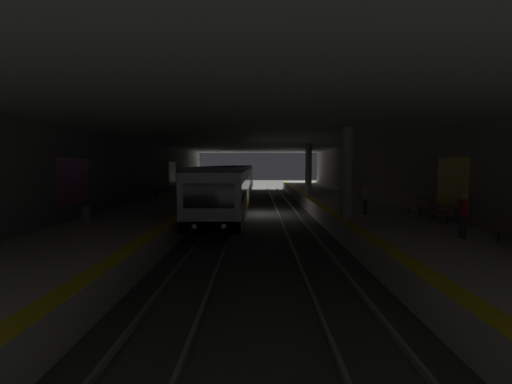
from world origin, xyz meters
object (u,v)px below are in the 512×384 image
(bench_right_near, at_px, (146,194))
(suitcase_rolling, at_px, (156,194))
(pillar_far, at_px, (309,170))
(person_walking_mid, at_px, (365,198))
(trash_bin, at_px, (86,215))
(bench_left_far, at_px, (416,205))
(person_waiting_near, at_px, (463,214))
(bench_left_mid, at_px, (441,212))
(bench_right_mid, at_px, (172,187))
(metro_train, at_px, (236,182))
(pillar_near, at_px, (347,174))

(bench_right_near, distance_m, suitcase_rolling, 2.06)
(pillar_far, bearing_deg, person_walking_mid, -173.02)
(trash_bin, bearing_deg, suitcase_rolling, 2.22)
(bench_left_far, distance_m, person_waiting_near, 6.54)
(bench_left_mid, xyz_separation_m, person_walking_mid, (2.91, 2.71, 0.36))
(bench_left_mid, xyz_separation_m, person_waiting_near, (-3.69, 1.01, 0.37))
(person_waiting_near, bearing_deg, suitcase_rolling, 44.11)
(pillar_far, xyz_separation_m, person_walking_mid, (-12.08, -1.48, -1.39))
(bench_left_mid, distance_m, suitcase_rolling, 21.07)
(bench_right_mid, height_order, person_walking_mid, person_walking_mid)
(suitcase_rolling, bearing_deg, metro_train, -46.25)
(person_waiting_near, bearing_deg, pillar_near, 33.70)
(pillar_far, height_order, bench_left_mid, pillar_far)
(bench_right_mid, bearing_deg, person_waiting_near, -144.98)
(trash_bin, bearing_deg, metro_train, -16.26)
(bench_left_far, distance_m, trash_bin, 16.70)
(bench_right_near, bearing_deg, person_waiting_near, -131.69)
(metro_train, relative_size, bench_left_mid, 23.15)
(person_waiting_near, relative_size, person_walking_mid, 1.01)
(pillar_far, xyz_separation_m, bench_left_mid, (-14.99, -4.18, -1.75))
(person_walking_mid, height_order, suitcase_rolling, person_walking_mid)
(pillar_far, distance_m, trash_bin, 19.93)
(bench_left_mid, height_order, person_waiting_near, person_waiting_near)
(bench_left_mid, distance_m, bench_right_mid, 25.71)
(bench_right_mid, relative_size, person_walking_mid, 1.04)
(metro_train, bearing_deg, bench_left_mid, -149.88)
(pillar_near, relative_size, bench_left_far, 2.68)
(suitcase_rolling, bearing_deg, bench_right_mid, 1.89)
(bench_left_far, xyz_separation_m, bench_right_near, (7.85, 17.07, 0.00))
(bench_left_mid, height_order, suitcase_rolling, suitcase_rolling)
(bench_right_near, bearing_deg, bench_left_mid, -121.86)
(trash_bin, bearing_deg, person_waiting_near, -101.04)
(pillar_near, xyz_separation_m, bench_left_mid, (-1.07, -4.18, -1.75))
(bench_left_mid, height_order, trash_bin, bench_left_mid)
(pillar_far, relative_size, trash_bin, 5.35)
(pillar_near, height_order, metro_train, pillar_near)
(bench_left_far, height_order, person_walking_mid, person_walking_mid)
(pillar_far, distance_m, bench_left_far, 13.04)
(bench_left_mid, height_order, person_walking_mid, person_walking_mid)
(bench_right_mid, xyz_separation_m, person_waiting_near, (-22.92, -16.06, 0.37))
(bench_left_far, bearing_deg, pillar_near, 112.00)
(bench_left_far, distance_m, person_walking_mid, 2.74)
(pillar_near, height_order, trash_bin, pillar_near)
(pillar_far, relative_size, bench_right_near, 2.68)
(person_walking_mid, xyz_separation_m, trash_bin, (-3.61, 13.63, -0.46))
(metro_train, xyz_separation_m, trash_bin, (-19.21, 5.60, -0.55))
(bench_left_mid, bearing_deg, suitcase_rolling, 53.10)
(bench_right_near, bearing_deg, pillar_far, -71.24)
(bench_left_mid, xyz_separation_m, suitcase_rolling, (12.65, 16.85, -0.20))
(trash_bin, bearing_deg, person_walking_mid, -75.16)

